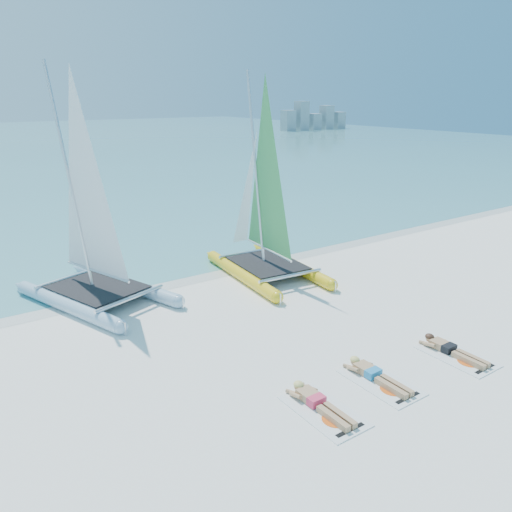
# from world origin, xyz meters

# --- Properties ---
(ground) EXTENTS (140.00, 140.00, 0.00)m
(ground) POSITION_xyz_m (0.00, 0.00, 0.00)
(ground) COLOR white
(ground) RESTS_ON ground
(wet_sand_strip) EXTENTS (140.00, 1.40, 0.01)m
(wet_sand_strip) POSITION_xyz_m (0.00, 5.50, 0.00)
(wet_sand_strip) COLOR beige
(wet_sand_strip) RESTS_ON ground
(distant_skyline) EXTENTS (14.00, 2.00, 5.00)m
(distant_skyline) POSITION_xyz_m (53.71, 62.00, 1.94)
(distant_skyline) COLOR #9CA3AC
(distant_skyline) RESTS_ON ground
(catamaran_blue) EXTENTS (4.16, 5.93, 7.35)m
(catamaran_blue) POSITION_xyz_m (-4.00, 5.33, 2.19)
(catamaran_blue) COLOR #A5C4D8
(catamaran_blue) RESTS_ON ground
(catamaran_yellow) EXTENTS (2.97, 5.74, 7.18)m
(catamaran_yellow) POSITION_xyz_m (1.78, 4.65, 2.26)
(catamaran_yellow) COLOR yellow
(catamaran_yellow) RESTS_ON ground
(towel_a) EXTENTS (1.00, 1.85, 0.02)m
(towel_a) POSITION_xyz_m (-2.04, -3.08, 0.01)
(towel_a) COLOR white
(towel_a) RESTS_ON ground
(sunbather_a) EXTENTS (0.37, 1.73, 0.26)m
(sunbather_a) POSITION_xyz_m (-2.04, -2.88, 0.12)
(sunbather_a) COLOR tan
(sunbather_a) RESTS_ON towel_a
(towel_b) EXTENTS (1.00, 1.85, 0.02)m
(towel_b) POSITION_xyz_m (-0.28, -3.00, 0.01)
(towel_b) COLOR white
(towel_b) RESTS_ON ground
(sunbather_b) EXTENTS (0.37, 1.73, 0.26)m
(sunbather_b) POSITION_xyz_m (-0.28, -2.81, 0.12)
(sunbather_b) COLOR tan
(sunbather_b) RESTS_ON towel_b
(towel_c) EXTENTS (1.00, 1.85, 0.02)m
(towel_c) POSITION_xyz_m (2.16, -3.26, 0.01)
(towel_c) COLOR white
(towel_c) RESTS_ON ground
(sunbather_c) EXTENTS (0.37, 1.73, 0.26)m
(sunbather_c) POSITION_xyz_m (2.16, -3.07, 0.12)
(sunbather_c) COLOR tan
(sunbather_c) RESTS_ON towel_c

